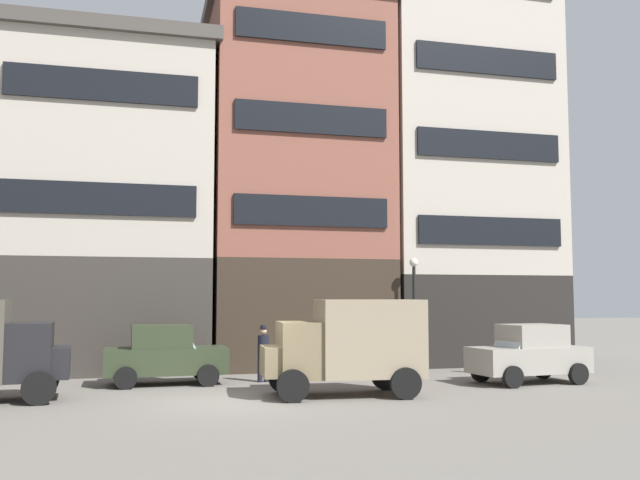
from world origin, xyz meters
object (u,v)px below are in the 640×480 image
(sedan_dark, at_px, (165,355))
(fire_hydrant_curbside, at_px, (472,360))
(delivery_truck_near, at_px, (348,343))
(sedan_light, at_px, (529,354))
(pedestrian_officer, at_px, (263,351))
(streetlamp_curbside, at_px, (414,298))

(sedan_dark, height_order, fire_hydrant_curbside, sedan_dark)
(delivery_truck_near, bearing_deg, sedan_light, 11.06)
(delivery_truck_near, distance_m, fire_hydrant_curbside, 7.56)
(sedan_dark, bearing_deg, pedestrian_officer, -2.08)
(delivery_truck_near, xyz_separation_m, pedestrian_officer, (-1.73, 3.63, -0.44))
(sedan_dark, xyz_separation_m, fire_hydrant_curbside, (10.76, 0.77, -0.49))
(fire_hydrant_curbside, bearing_deg, sedan_light, -84.25)
(delivery_truck_near, distance_m, sedan_light, 6.45)
(sedan_dark, bearing_deg, sedan_light, -12.72)
(streetlamp_curbside, bearing_deg, sedan_light, -62.57)
(delivery_truck_near, xyz_separation_m, sedan_light, (6.31, 1.23, -0.51))
(pedestrian_officer, relative_size, streetlamp_curbside, 0.44)
(sedan_dark, height_order, sedan_light, same)
(sedan_dark, height_order, streetlamp_curbside, streetlamp_curbside)
(fire_hydrant_curbside, bearing_deg, sedan_dark, -175.93)
(pedestrian_officer, bearing_deg, streetlamp_curbside, 16.61)
(delivery_truck_near, xyz_separation_m, streetlamp_curbside, (4.16, 5.38, 1.25))
(sedan_dark, bearing_deg, streetlamp_curbside, 10.43)
(delivery_truck_near, bearing_deg, fire_hydrant_curbside, 36.97)
(delivery_truck_near, relative_size, pedestrian_officer, 2.48)
(fire_hydrant_curbside, bearing_deg, pedestrian_officer, -173.52)
(sedan_light, xyz_separation_m, pedestrian_officer, (-8.04, 2.39, 0.07))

